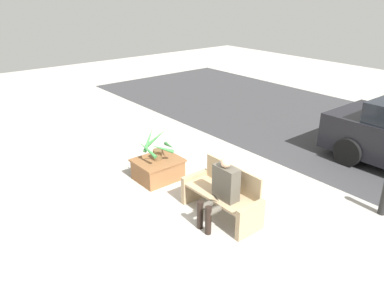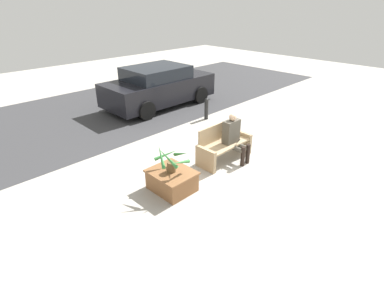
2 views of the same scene
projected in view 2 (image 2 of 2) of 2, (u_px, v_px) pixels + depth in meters
name	position (u px, v px, depth m)	size (l,w,h in m)	color
ground_plane	(236.00, 163.00, 7.29)	(30.00, 30.00, 0.00)	#ADA89E
road_surface	(111.00, 108.00, 10.97)	(20.00, 6.00, 0.01)	#38383A
bench	(223.00, 145.00, 7.34)	(1.47, 0.58, 0.87)	tan
person_seated	(234.00, 136.00, 7.21)	(0.44, 0.63, 1.18)	#4C473D
planter_box	(172.00, 180.00, 6.19)	(0.77, 0.91, 0.44)	brown
potted_plant	(171.00, 160.00, 5.98)	(0.65, 0.67, 0.61)	brown
parked_car	(159.00, 86.00, 10.99)	(4.12, 1.98, 1.46)	black
bollard_post	(206.00, 108.00, 9.84)	(0.14, 0.14, 0.71)	black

